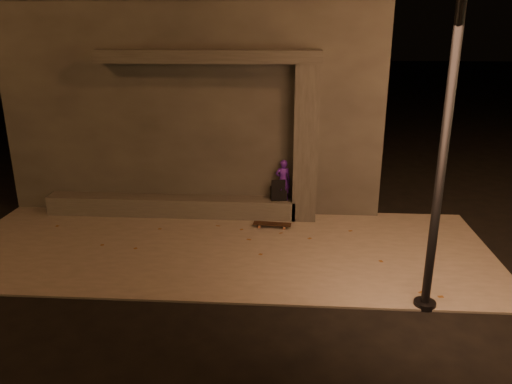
# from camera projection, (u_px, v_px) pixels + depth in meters

# --- Properties ---
(ground) EXTENTS (120.00, 120.00, 0.00)m
(ground) POSITION_uv_depth(u_px,v_px,m) (208.00, 298.00, 8.54)
(ground) COLOR black
(ground) RESTS_ON ground
(sidewalk) EXTENTS (11.00, 4.40, 0.04)m
(sidewalk) POSITION_uv_depth(u_px,v_px,m) (223.00, 247.00, 10.42)
(sidewalk) COLOR #66615A
(sidewalk) RESTS_ON ground
(building) EXTENTS (9.00, 5.10, 5.22)m
(building) POSITION_uv_depth(u_px,v_px,m) (207.00, 94.00, 13.91)
(building) COLOR #363331
(building) RESTS_ON ground
(ledge) EXTENTS (6.00, 0.55, 0.45)m
(ledge) POSITION_uv_depth(u_px,v_px,m) (171.00, 206.00, 12.10)
(ledge) COLOR #4A4743
(ledge) RESTS_ON sidewalk
(column) EXTENTS (0.55, 0.55, 3.60)m
(column) POSITION_uv_depth(u_px,v_px,m) (306.00, 144.00, 11.39)
(column) COLOR #363331
(column) RESTS_ON sidewalk
(canopy) EXTENTS (5.00, 0.70, 0.28)m
(canopy) POSITION_uv_depth(u_px,v_px,m) (208.00, 56.00, 10.96)
(canopy) COLOR #363331
(canopy) RESTS_ON column
(skateboarder) EXTENTS (0.39, 0.28, 0.98)m
(skateboarder) POSITION_uv_depth(u_px,v_px,m) (283.00, 180.00, 11.70)
(skateboarder) COLOR #441693
(skateboarder) RESTS_ON ledge
(backpack) EXTENTS (0.40, 0.30, 0.52)m
(backpack) POSITION_uv_depth(u_px,v_px,m) (279.00, 192.00, 11.80)
(backpack) COLOR black
(backpack) RESTS_ON ledge
(skateboard) EXTENTS (0.88, 0.30, 0.10)m
(skateboard) POSITION_uv_depth(u_px,v_px,m) (272.00, 224.00, 11.37)
(skateboard) COLOR black
(skateboard) RESTS_ON sidewalk
(street_lamp_0) EXTENTS (0.36, 0.36, 7.54)m
(street_lamp_0) POSITION_uv_depth(u_px,v_px,m) (457.00, 38.00, 6.91)
(street_lamp_0) COLOR black
(street_lamp_0) RESTS_ON ground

